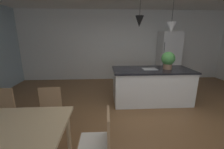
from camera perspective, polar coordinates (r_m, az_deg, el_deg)
name	(u,v)px	position (r m, az deg, el deg)	size (l,w,h in m)	color
ground_plane	(143,123)	(3.29, 11.95, -17.94)	(10.00, 8.40, 0.04)	brown
wall_back_kitchen	(124,46)	(5.99, 4.57, 11.04)	(10.00, 0.12, 2.70)	silver
chair_kitchen_end	(98,142)	(2.01, -5.48, -24.59)	(0.41, 0.41, 0.87)	#A87F56
chair_far_left	(0,113)	(3.22, -37.54, -11.71)	(0.43, 0.43, 0.87)	#A87F56
chair_far_right	(49,111)	(2.84, -23.32, -13.04)	(0.41, 0.41, 0.87)	#A87F56
kitchen_island	(151,85)	(4.09, 14.98, -3.98)	(2.05, 0.96, 0.91)	white
refrigerator	(168,57)	(6.11, 21.12, 6.43)	(0.75, 0.67, 1.91)	silver
pendant_over_island_main	(139,21)	(3.78, 10.62, 19.68)	(0.20, 0.20, 0.75)	black
pendant_over_island_aux	(171,27)	(4.03, 22.07, 16.63)	(0.22, 0.22, 0.89)	black
potted_plant_on_island	(168,60)	(4.07, 21.01, 5.46)	(0.34, 0.34, 0.45)	#8C664C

